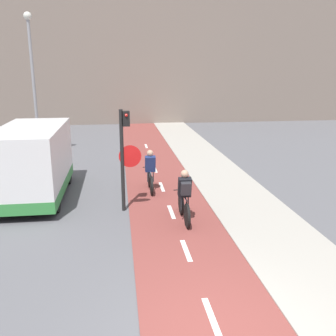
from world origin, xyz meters
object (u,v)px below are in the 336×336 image
(traffic_light_pole, at_px, (125,149))
(cyclist_near, at_px, (184,197))
(street_lamp_far, at_px, (33,72))
(van, at_px, (33,164))
(cyclist_far, at_px, (150,173))

(traffic_light_pole, height_order, cyclist_near, traffic_light_pole)
(street_lamp_far, relative_size, cyclist_near, 3.96)
(traffic_light_pole, bearing_deg, van, 152.12)
(street_lamp_far, xyz_separation_m, cyclist_far, (4.90, -5.77, -3.42))
(street_lamp_far, bearing_deg, cyclist_far, -49.66)
(traffic_light_pole, relative_size, cyclist_near, 1.84)
(traffic_light_pole, xyz_separation_m, van, (-3.01, 1.59, -0.74))
(traffic_light_pole, xyz_separation_m, cyclist_far, (0.90, 1.78, -1.26))
(cyclist_far, bearing_deg, cyclist_near, -75.92)
(cyclist_far, bearing_deg, street_lamp_far, 130.34)
(traffic_light_pole, bearing_deg, street_lamp_far, 117.92)
(street_lamp_far, distance_m, van, 6.70)
(cyclist_near, bearing_deg, cyclist_far, 104.08)
(street_lamp_far, relative_size, van, 1.47)
(traffic_light_pole, height_order, cyclist_far, traffic_light_pole)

